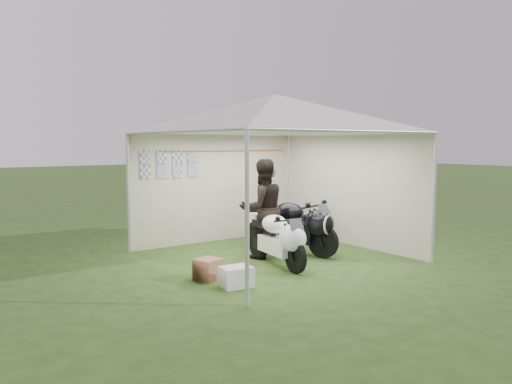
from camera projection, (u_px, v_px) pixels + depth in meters
ground at (274, 257)px, 9.28m from camera, size 80.00×80.00×0.00m
canopy_tent at (273, 118)px, 9.06m from camera, size 5.66×5.66×3.00m
motorcycle_white at (279, 237)px, 8.58m from camera, size 0.57×1.83×0.90m
motorcycle_black at (296, 225)px, 9.54m from camera, size 0.83×2.00×1.01m
paddock_stand at (258, 240)px, 10.16m from camera, size 0.42×0.32×0.28m
person_dark_jacket at (262, 209)px, 9.17m from camera, size 1.01×0.85×1.83m
person_blue_jacket at (268, 204)px, 10.33m from camera, size 0.54×0.70×1.71m
equipment_box at (313, 228)px, 10.88m from camera, size 0.55×0.44×0.55m
crate_0 at (236, 277)px, 7.37m from camera, size 0.50×0.42×0.30m
crate_1 at (208, 269)px, 7.77m from camera, size 0.44×0.44×0.32m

